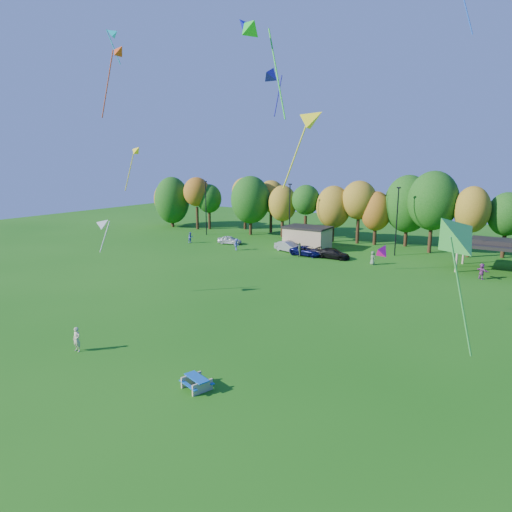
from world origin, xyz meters
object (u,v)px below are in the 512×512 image
Objects in this scene: car_a at (230,240)px; car_d at (333,254)px; car_c at (307,251)px; kite_flyer at (77,339)px; car_b at (289,247)px; picnic_table at (197,382)px.

car_d is (17.34, -1.23, 0.02)m from car_a.
car_d is at bearing -105.04° from car_a.
car_a is 13.84m from car_c.
kite_flyer is 0.36× the size of car_c.
car_a is 0.83× the size of car_b.
kite_flyer is at bearing -176.31° from car_c.
car_b is at bearing 129.26° from picnic_table.
kite_flyer is 36.59m from car_d.
car_d is (6.97, -0.83, -0.08)m from car_b.
car_a is (-24.58, 37.39, 0.22)m from picnic_table.
picnic_table is 0.44× the size of car_b.
kite_flyer reaches higher than car_b.
car_a is at bearing 141.56° from picnic_table.
picnic_table is at bearing -140.99° from car_b.
car_d is at bearing -84.38° from car_c.
kite_flyer is at bearing -155.61° from car_b.
car_d is (2.78, 36.48, -0.19)m from kite_flyer.
car_c is (-10.82, 35.96, 0.24)m from picnic_table.
car_d is (-7.24, 36.15, 0.24)m from picnic_table.
kite_flyer is at bearing -169.87° from car_a.
car_d is at bearing 82.36° from kite_flyer.
car_c is at bearing 93.49° from car_d.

